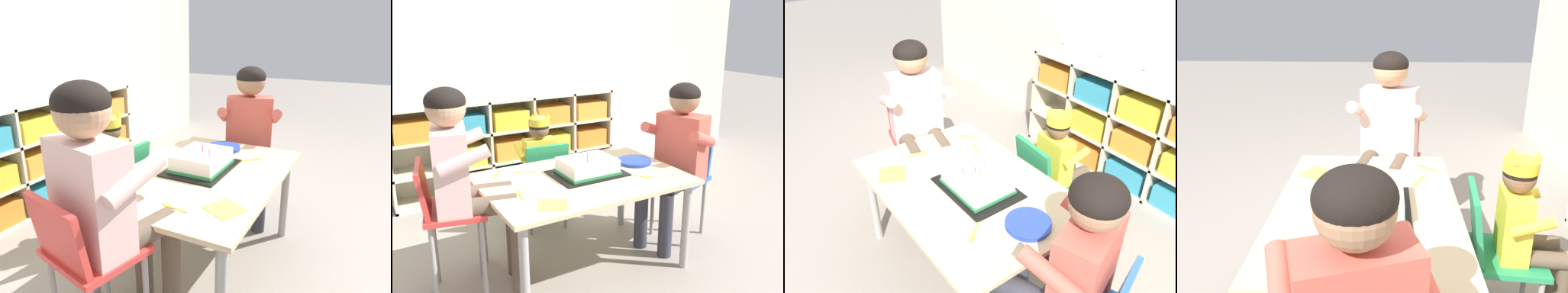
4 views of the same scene
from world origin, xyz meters
TOP-DOWN VIEW (x-y plane):
  - ground at (0.00, 0.00)m, footprint 16.00×16.00m
  - storage_cubby_shelf at (0.16, 1.40)m, footprint 1.89×0.30m
  - activity_table at (0.00, 0.00)m, footprint 1.11×0.76m
  - classroom_chair_blue at (0.01, 0.54)m, footprint 0.34×0.35m
  - child_with_crown at (0.02, 0.65)m, footprint 0.31×0.31m
  - classroom_chair_adult_side at (-0.73, 0.11)m, footprint 0.38×0.38m
  - adult_helper_seated at (-0.62, 0.08)m, footprint 0.47×0.45m
  - classroom_chair_guest_side at (0.78, 0.03)m, footprint 0.39×0.38m
  - guest_at_table_side at (0.68, -0.01)m, footprint 0.48×0.46m
  - birthday_cake_on_tray at (0.05, 0.03)m, footprint 0.40×0.30m
  - paper_plate_stack at (0.39, 0.05)m, footprint 0.20×0.20m
  - paper_napkin_square at (-0.31, -0.25)m, footprint 0.18×0.18m
  - fork_beside_plate_stack at (-0.24, 0.23)m, footprint 0.12×0.07m
  - fork_by_napkin at (-0.40, 0.28)m, footprint 0.09×0.11m
  - fork_scattered_mid_table at (-0.39, -0.06)m, footprint 0.04×0.13m
  - fork_near_cake_tray at (0.29, -0.16)m, footprint 0.10×0.12m

SIDE VIEW (x-z plane):
  - ground at x=0.00m, z-range 0.00..0.00m
  - classroom_chair_blue at x=0.01m, z-range 0.05..0.67m
  - storage_cubby_shelf at x=0.16m, z-range -0.01..0.76m
  - classroom_chair_guest_side at x=0.78m, z-range 0.08..0.73m
  - classroom_chair_adult_side at x=-0.73m, z-range 0.10..0.83m
  - activity_table at x=0.00m, z-range 0.21..0.76m
  - child_with_crown at x=0.02m, z-range 0.09..0.89m
  - paper_napkin_square at x=-0.31m, z-range 0.55..0.55m
  - fork_beside_plate_stack at x=-0.24m, z-range 0.55..0.55m
  - fork_scattered_mid_table at x=-0.39m, z-range 0.55..0.55m
  - fork_near_cake_tray at x=0.29m, z-range 0.55..0.55m
  - fork_by_napkin at x=-0.40m, z-range 0.55..0.55m
  - paper_plate_stack at x=0.39m, z-range 0.55..0.57m
  - birthday_cake_on_tray at x=0.05m, z-range 0.52..0.65m
  - guest_at_table_side at x=0.68m, z-range 0.12..1.14m
  - adult_helper_seated at x=-0.62m, z-range 0.14..1.24m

